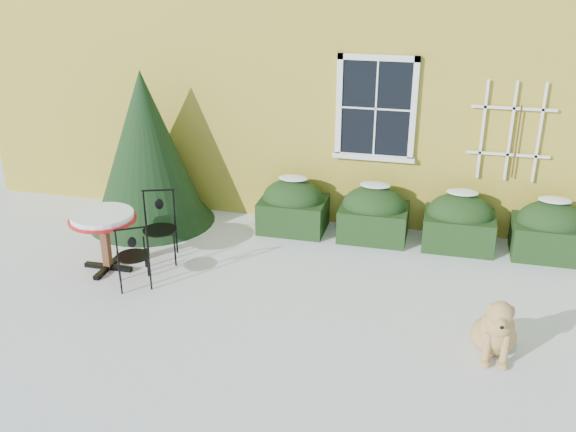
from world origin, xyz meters
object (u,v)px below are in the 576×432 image
(patio_chair_near, at_px, (133,255))
(patio_chair_far, at_px, (160,227))
(bistro_table, at_px, (103,223))
(evergreen_shrub, at_px, (148,163))
(dog, at_px, (496,331))

(patio_chair_near, height_order, patio_chair_far, patio_chair_far)
(patio_chair_far, bearing_deg, bistro_table, -160.94)
(evergreen_shrub, relative_size, bistro_table, 2.72)
(dog, bearing_deg, patio_chair_near, 172.97)
(patio_chair_near, relative_size, patio_chair_far, 0.91)
(evergreen_shrub, xyz_separation_m, dog, (5.39, -2.61, -0.69))
(bistro_table, distance_m, dog, 5.34)
(dog, bearing_deg, evergreen_shrub, 153.07)
(evergreen_shrub, xyz_separation_m, patio_chair_near, (0.74, -2.13, -0.55))
(patio_chair_near, bearing_deg, dog, 142.89)
(bistro_table, distance_m, patio_chair_near, 0.76)
(patio_chair_near, distance_m, dog, 4.67)
(patio_chair_near, xyz_separation_m, patio_chair_far, (-0.00, 0.87, 0.05))
(patio_chair_near, height_order, dog, patio_chair_near)
(patio_chair_near, relative_size, dog, 1.04)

